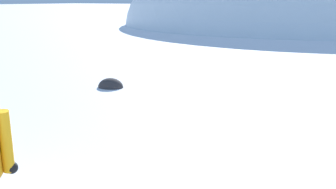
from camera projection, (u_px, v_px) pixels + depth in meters
The scene contains 2 objects.
ridge_peak_main at pixel (296, 26), 38.17m from camera, with size 30.37×27.33×14.44m.
rock_dark at pixel (111, 87), 11.85m from camera, with size 0.71×0.61×0.50m.
Camera 1 is at (3.46, -1.34, 2.32)m, focal length 47.69 mm.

